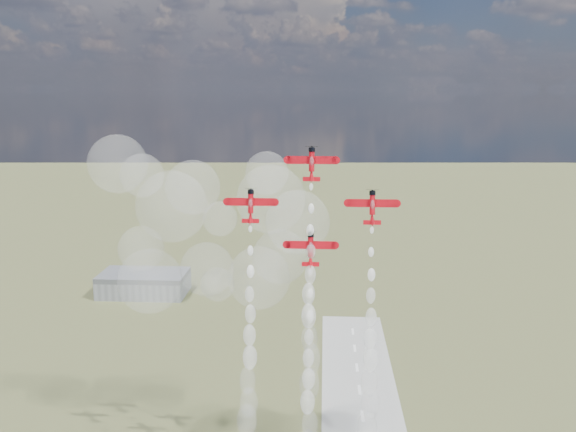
{
  "coord_description": "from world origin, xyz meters",
  "views": [
    {
      "loc": [
        -15.25,
        -155.62,
        117.92
      ],
      "look_at": [
        -24.47,
        -0.86,
        85.65
      ],
      "focal_mm": 38.0,
      "sensor_mm": 36.0,
      "label": 1
    }
  ],
  "objects_px": {
    "plane_left": "(251,205)",
    "plane_lead": "(312,163)",
    "plane_slot": "(311,248)",
    "plane_right": "(372,207)",
    "hangar": "(144,283)"
  },
  "relations": [
    {
      "from": "hangar",
      "to": "plane_right",
      "type": "distance_m",
      "value": 230.62
    },
    {
      "from": "plane_lead",
      "to": "plane_left",
      "type": "xyz_separation_m",
      "value": [
        -15.72,
        -2.13,
        -10.8
      ]
    },
    {
      "from": "hangar",
      "to": "plane_left",
      "type": "height_order",
      "value": "plane_left"
    },
    {
      "from": "plane_left",
      "to": "plane_right",
      "type": "height_order",
      "value": "same"
    },
    {
      "from": "plane_right",
      "to": "plane_slot",
      "type": "xyz_separation_m",
      "value": [
        -15.72,
        -2.13,
        -10.8
      ]
    },
    {
      "from": "plane_lead",
      "to": "plane_right",
      "type": "bearing_deg",
      "value": -7.71
    },
    {
      "from": "plane_lead",
      "to": "plane_slot",
      "type": "xyz_separation_m",
      "value": [
        0.0,
        -4.26,
        -21.6
      ]
    },
    {
      "from": "hangar",
      "to": "plane_lead",
      "type": "relative_size",
      "value": 3.97
    },
    {
      "from": "plane_left",
      "to": "plane_lead",
      "type": "bearing_deg",
      "value": 7.71
    },
    {
      "from": "plane_lead",
      "to": "plane_slot",
      "type": "height_order",
      "value": "plane_lead"
    },
    {
      "from": "plane_lead",
      "to": "plane_slot",
      "type": "relative_size",
      "value": 1.0
    },
    {
      "from": "hangar",
      "to": "plane_lead",
      "type": "bearing_deg",
      "value": -60.41
    },
    {
      "from": "hangar",
      "to": "plane_left",
      "type": "relative_size",
      "value": 3.97
    },
    {
      "from": "plane_lead",
      "to": "plane_left",
      "type": "relative_size",
      "value": 1.0
    },
    {
      "from": "plane_right",
      "to": "plane_slot",
      "type": "distance_m",
      "value": 19.19
    }
  ]
}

